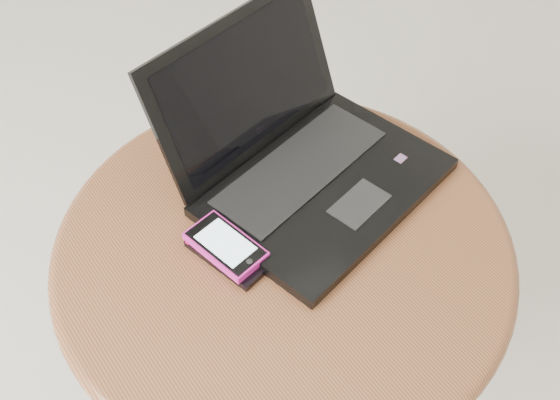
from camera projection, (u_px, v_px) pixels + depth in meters
table at (283, 285)px, 1.02m from camera, size 0.63×0.63×0.50m
laptop at (302, 157)px, 0.99m from camera, size 0.39×0.37×0.21m
phone_black at (230, 253)px, 0.91m from camera, size 0.08×0.12×0.01m
phone_pink at (226, 246)px, 0.91m from camera, size 0.08×0.12×0.01m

